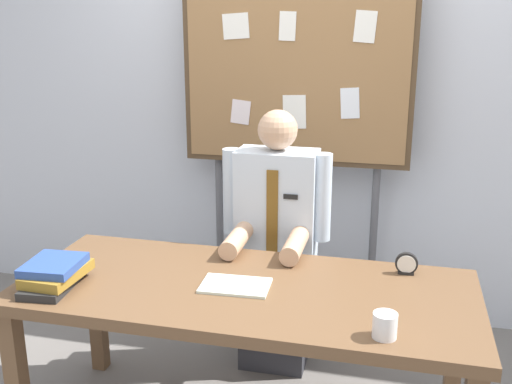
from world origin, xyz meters
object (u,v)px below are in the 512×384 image
(open_notebook, at_px, (235,286))
(person, at_px, (276,252))
(desk, at_px, (245,303))
(book_stack, at_px, (55,274))
(desk_clock, at_px, (406,264))
(coffee_mug, at_px, (385,325))
(bulletin_board, at_px, (296,70))

(open_notebook, bearing_deg, person, 86.80)
(desk, height_order, book_stack, book_stack)
(desk_clock, distance_m, coffee_mug, 0.57)
(book_stack, bearing_deg, person, 46.96)
(open_notebook, distance_m, coffee_mug, 0.67)
(desk, bearing_deg, bulletin_board, 90.00)
(desk, distance_m, person, 0.62)
(desk, relative_size, book_stack, 6.00)
(bulletin_board, bearing_deg, person, -90.00)
(book_stack, relative_size, open_notebook, 1.12)
(bulletin_board, bearing_deg, desk_clock, -52.25)
(desk, height_order, coffee_mug, coffee_mug)
(desk, bearing_deg, coffee_mug, -26.38)
(desk, relative_size, desk_clock, 19.58)
(bulletin_board, relative_size, coffee_mug, 23.31)
(desk, distance_m, coffee_mug, 0.65)
(coffee_mug, bearing_deg, person, 122.37)
(desk, bearing_deg, desk_clock, 23.80)
(person, relative_size, coffee_mug, 15.08)
(book_stack, relative_size, desk_clock, 3.26)
(person, bearing_deg, open_notebook, -93.20)
(person, height_order, desk_clock, person)
(bulletin_board, bearing_deg, book_stack, -120.09)
(open_notebook, relative_size, coffee_mug, 3.11)
(person, bearing_deg, book_stack, -133.04)
(desk_clock, bearing_deg, bulletin_board, 127.75)
(book_stack, xyz_separation_m, open_notebook, (0.72, 0.17, -0.05))
(person, relative_size, open_notebook, 4.85)
(person, relative_size, bulletin_board, 0.65)
(open_notebook, bearing_deg, coffee_mug, -23.47)
(book_stack, distance_m, coffee_mug, 1.33)
(desk_clock, bearing_deg, open_notebook, -155.90)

